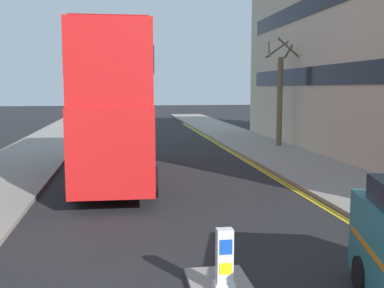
% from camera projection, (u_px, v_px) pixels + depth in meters
% --- Properties ---
extents(sidewalk_right, '(4.00, 80.00, 0.14)m').
position_uv_depth(sidewalk_right, '(306.00, 166.00, 20.60)').
color(sidewalk_right, gray).
rests_on(sidewalk_right, ground).
extents(sidewalk_left, '(4.00, 80.00, 0.14)m').
position_uv_depth(sidewalk_left, '(5.00, 174.00, 18.65)').
color(sidewalk_left, gray).
rests_on(sidewalk_left, ground).
extents(kerb_line_outer, '(0.10, 56.00, 0.01)m').
position_uv_depth(kerb_line_outer, '(276.00, 177.00, 18.33)').
color(kerb_line_outer, yellow).
rests_on(kerb_line_outer, ground).
extents(kerb_line_inner, '(0.10, 56.00, 0.01)m').
position_uv_depth(kerb_line_inner, '(272.00, 177.00, 18.30)').
color(kerb_line_inner, yellow).
rests_on(kerb_line_inner, ground).
extents(keep_left_bollard, '(0.36, 0.28, 1.11)m').
position_uv_depth(keep_left_bollard, '(224.00, 263.00, 7.80)').
color(keep_left_bollard, silver).
rests_on(keep_left_bollard, traffic_island).
extents(double_decker_bus_away, '(2.98, 10.86, 5.64)m').
position_uv_depth(double_decker_bus_away, '(117.00, 102.00, 17.80)').
color(double_decker_bus_away, red).
rests_on(double_decker_bus_away, ground).
extents(street_tree_near, '(1.85, 1.85, 6.29)m').
position_uv_depth(street_tree_near, '(280.00, 95.00, 26.94)').
color(street_tree_near, '#6B6047').
rests_on(street_tree_near, sidewalk_right).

